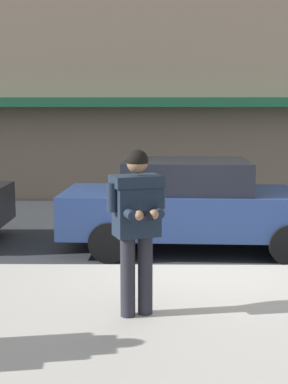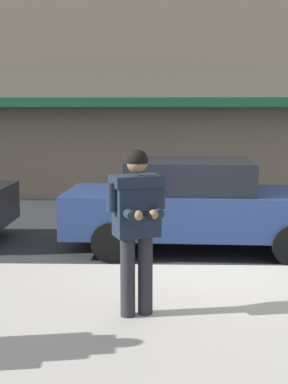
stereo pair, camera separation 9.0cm
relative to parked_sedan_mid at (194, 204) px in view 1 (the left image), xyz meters
The scene contains 4 objects.
ground_plane 1.45m from the parked_sedan_mid, 88.56° to the right, with size 80.00×80.00×0.00m, color #2B2D30.
curb_paint_line 1.75m from the parked_sedan_mid, 48.56° to the right, with size 28.00×0.12×0.01m, color silver.
parked_sedan_mid is the anchor object (origin of this frame).
man_texting_on_phone 3.53m from the parked_sedan_mid, 104.77° to the right, with size 0.61×0.65×1.81m.
Camera 1 is at (-0.79, -7.73, 2.31)m, focal length 50.00 mm.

